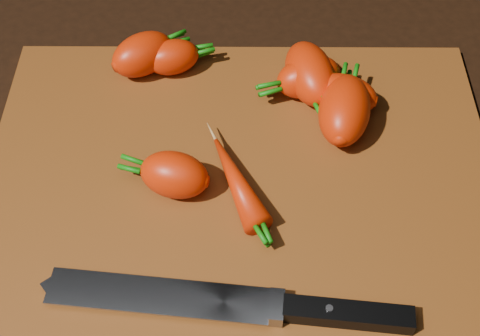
{
  "coord_description": "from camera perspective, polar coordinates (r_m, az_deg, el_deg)",
  "views": [
    {
      "loc": [
        0.0,
        -0.38,
        0.53
      ],
      "look_at": [
        0.0,
        0.01,
        0.03
      ],
      "focal_mm": 50.0,
      "sensor_mm": 36.0,
      "label": 1
    }
  ],
  "objects": [
    {
      "name": "carrot_5",
      "position": [
        0.74,
        -5.79,
        9.4
      ],
      "size": [
        0.07,
        0.05,
        0.04
      ],
      "primitive_type": "ellipsoid",
      "rotation": [
        0.0,
        0.0,
        0.32
      ],
      "color": "red",
      "rests_on": "cutting_board"
    },
    {
      "name": "carrot_7",
      "position": [
        0.63,
        -0.32,
        -1.1
      ],
      "size": [
        0.07,
        0.11,
        0.03
      ],
      "primitive_type": "ellipsoid",
      "rotation": [
        0.0,
        0.0,
        1.96
      ],
      "color": "red",
      "rests_on": "cutting_board"
    },
    {
      "name": "cutting_board",
      "position": [
        0.65,
        -0.0,
        -2.0
      ],
      "size": [
        0.5,
        0.4,
        0.01
      ],
      "primitive_type": "cube",
      "color": "brown",
      "rests_on": "ground"
    },
    {
      "name": "knife",
      "position": [
        0.58,
        -5.16,
        -10.99
      ],
      "size": [
        0.31,
        0.06,
        0.02
      ],
      "rotation": [
        0.0,
        0.0,
        -0.1
      ],
      "color": "gray",
      "rests_on": "cutting_board"
    },
    {
      "name": "carrot_4",
      "position": [
        0.71,
        5.86,
        7.75
      ],
      "size": [
        0.08,
        0.07,
        0.04
      ],
      "primitive_type": "ellipsoid",
      "rotation": [
        0.0,
        0.0,
        3.51
      ],
      "color": "red",
      "rests_on": "cutting_board"
    },
    {
      "name": "ground",
      "position": [
        0.66,
        -0.0,
        -2.56
      ],
      "size": [
        2.0,
        2.0,
        0.01
      ],
      "primitive_type": "cube",
      "color": "black"
    },
    {
      "name": "carrot_0",
      "position": [
        0.74,
        -8.3,
        9.58
      ],
      "size": [
        0.08,
        0.08,
        0.05
      ],
      "primitive_type": "ellipsoid",
      "rotation": [
        0.0,
        0.0,
        0.63
      ],
      "color": "red",
      "rests_on": "cutting_board"
    },
    {
      "name": "carrot_3",
      "position": [
        0.68,
        8.9,
        4.91
      ],
      "size": [
        0.07,
        0.1,
        0.05
      ],
      "primitive_type": "ellipsoid",
      "rotation": [
        0.0,
        0.0,
        1.38
      ],
      "color": "red",
      "rests_on": "cutting_board"
    },
    {
      "name": "carrot_6",
      "position": [
        0.7,
        8.71,
        6.24
      ],
      "size": [
        0.08,
        0.06,
        0.04
      ],
      "primitive_type": "ellipsoid",
      "rotation": [
        0.0,
        0.0,
        2.86
      ],
      "color": "red",
      "rests_on": "cutting_board"
    },
    {
      "name": "carrot_1",
      "position": [
        0.63,
        -5.62,
        -0.58
      ],
      "size": [
        0.07,
        0.06,
        0.04
      ],
      "primitive_type": "ellipsoid",
      "rotation": [
        0.0,
        0.0,
        2.89
      ],
      "color": "red",
      "rests_on": "cutting_board"
    },
    {
      "name": "carrot_2",
      "position": [
        0.71,
        5.99,
        8.01
      ],
      "size": [
        0.07,
        0.1,
        0.05
      ],
      "primitive_type": "ellipsoid",
      "rotation": [
        0.0,
        0.0,
        -1.34
      ],
      "color": "red",
      "rests_on": "cutting_board"
    }
  ]
}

